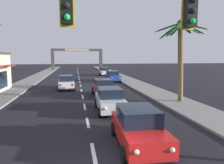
% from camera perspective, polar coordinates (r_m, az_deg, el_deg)
% --- Properties ---
extents(sidewalk_right, '(3.20, 110.00, 0.14)m').
position_cam_1_polar(sidewalk_right, '(27.43, 8.11, -1.20)').
color(sidewalk_right, gray).
rests_on(sidewalk_right, ground).
extents(sidewalk_left, '(3.20, 110.00, 0.14)m').
position_cam_1_polar(sidewalk_left, '(27.05, -25.16, -1.90)').
color(sidewalk_left, gray).
rests_on(sidewalk_left, ground).
extents(lane_markings, '(4.28, 87.29, 0.01)m').
position_cam_1_polar(lane_markings, '(25.73, -7.39, -1.87)').
color(lane_markings, silver).
rests_on(lane_markings, ground).
extents(traffic_signal_mast, '(11.13, 0.41, 6.67)m').
position_cam_1_polar(traffic_signal_mast, '(7.01, 20.62, 13.42)').
color(traffic_signal_mast, '#2D2D33').
rests_on(traffic_signal_mast, ground).
extents(sedan_lead_at_stop_bar, '(2.08, 4.50, 1.68)m').
position_cam_1_polar(sedan_lead_at_stop_bar, '(9.44, 7.03, -11.94)').
color(sedan_lead_at_stop_bar, red).
rests_on(sedan_lead_at_stop_bar, ground).
extents(sedan_third_in_queue, '(2.01, 4.47, 1.68)m').
position_cam_1_polar(sedan_third_in_queue, '(15.03, -0.56, -4.78)').
color(sedan_third_in_queue, silver).
rests_on(sedan_third_in_queue, ground).
extents(sedan_fifth_in_queue, '(2.06, 4.49, 1.68)m').
position_cam_1_polar(sedan_fifth_in_queue, '(20.91, -2.43, -1.48)').
color(sedan_fifth_in_queue, maroon).
rests_on(sedan_fifth_in_queue, ground).
extents(sedan_oncoming_far, '(2.14, 4.52, 1.68)m').
position_cam_1_polar(sedan_oncoming_far, '(25.87, -12.34, -0.02)').
color(sedan_oncoming_far, silver).
rests_on(sedan_oncoming_far, ground).
extents(sedan_parked_nearest_kerb, '(1.95, 4.45, 1.68)m').
position_cam_1_polar(sedan_parked_nearest_kerb, '(44.03, -2.13, 2.92)').
color(sedan_parked_nearest_kerb, silver).
rests_on(sedan_parked_nearest_kerb, ground).
extents(sedan_parked_mid_kerb, '(2.04, 4.49, 1.68)m').
position_cam_1_polar(sedan_parked_mid_kerb, '(33.21, 0.19, 1.63)').
color(sedan_parked_mid_kerb, navy).
rests_on(sedan_parked_mid_kerb, ground).
extents(palm_right_second, '(4.15, 4.02, 6.89)m').
position_cam_1_polar(palm_right_second, '(18.41, 18.12, 9.46)').
color(palm_right_second, brown).
rests_on(palm_right_second, ground).
extents(town_gateway_arch, '(15.05, 0.90, 6.27)m').
position_cam_1_polar(town_gateway_arch, '(63.73, -9.44, 6.98)').
color(town_gateway_arch, '#423D38').
rests_on(town_gateway_arch, ground).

